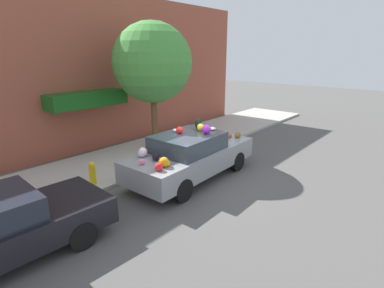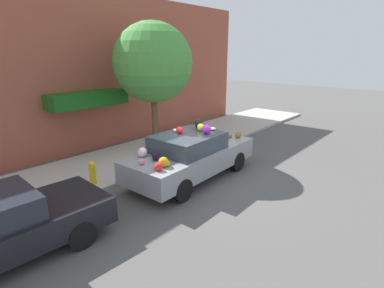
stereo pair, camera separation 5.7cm
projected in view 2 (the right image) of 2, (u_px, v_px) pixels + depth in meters
name	position (u px, v px, depth m)	size (l,w,h in m)	color
ground_plane	(188.00, 176.00, 9.75)	(60.00, 60.00, 0.00)	#565451
sidewalk_curb	(136.00, 156.00, 11.43)	(24.00, 3.20, 0.11)	#B2ADA3
building_facade	(95.00, 74.00, 11.92)	(18.00, 1.20, 6.17)	#9E4C38
street_tree	(153.00, 63.00, 11.01)	(2.94, 2.94, 4.86)	brown
fire_hydrant	(93.00, 173.00, 8.83)	(0.20, 0.20, 0.70)	gold
art_car	(191.00, 155.00, 9.40)	(4.64, 1.96, 1.81)	gray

